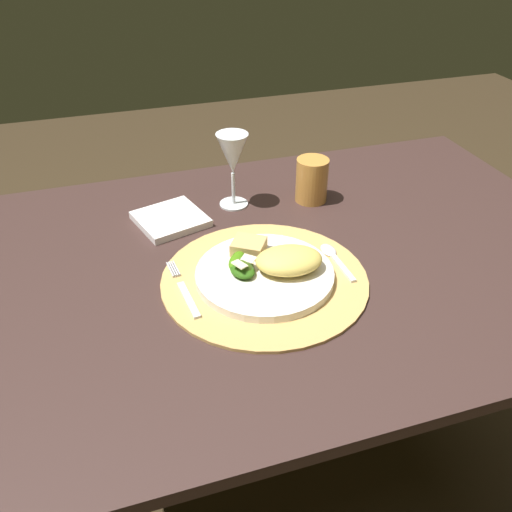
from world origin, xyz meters
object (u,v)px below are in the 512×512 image
at_px(dinner_plate, 265,274).
at_px(wine_glass, 233,156).
at_px(fork, 184,291).
at_px(amber_tumbler, 312,180).
at_px(dining_table, 287,309).
at_px(napkin, 171,219).
at_px(spoon, 333,256).

relative_size(dinner_plate, wine_glass, 1.49).
bearing_deg(fork, amber_tumbler, 36.70).
height_order(dining_table, wine_glass, wine_glass).
relative_size(napkin, wine_glass, 0.79).
bearing_deg(wine_glass, amber_tumbler, -9.84).
height_order(fork, napkin, napkin).
bearing_deg(dinner_plate, dining_table, 42.71).
bearing_deg(dinner_plate, amber_tumbler, 52.78).
bearing_deg(spoon, dining_table, 150.52).
xyz_separation_m(spoon, amber_tumbler, (0.05, 0.23, 0.04)).
relative_size(spoon, wine_glass, 0.77).
height_order(wine_glass, amber_tumbler, wine_glass).
bearing_deg(amber_tumbler, wine_glass, 170.16).
distance_m(dinner_plate, wine_glass, 0.30).
distance_m(spoon, amber_tumbler, 0.24).
bearing_deg(napkin, dinner_plate, -63.69).
distance_m(spoon, wine_glass, 0.30).
bearing_deg(dinner_plate, fork, 178.90).
bearing_deg(dining_table, napkin, 136.42).
height_order(spoon, wine_glass, wine_glass).
xyz_separation_m(wine_glass, amber_tumbler, (0.17, -0.03, -0.07)).
bearing_deg(dinner_plate, wine_glass, 85.51).
xyz_separation_m(dining_table, fork, (-0.21, -0.06, 0.14)).
xyz_separation_m(fork, wine_glass, (0.16, 0.28, 0.11)).
relative_size(dinner_plate, spoon, 1.95).
height_order(fork, amber_tumbler, amber_tumbler).
height_order(spoon, napkin, napkin).
distance_m(dining_table, fork, 0.26).
height_order(dining_table, dinner_plate, dinner_plate).
bearing_deg(dining_table, dinner_plate, -137.29).
xyz_separation_m(spoon, wine_glass, (-0.12, 0.26, 0.11)).
xyz_separation_m(dining_table, spoon, (0.07, -0.04, 0.14)).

